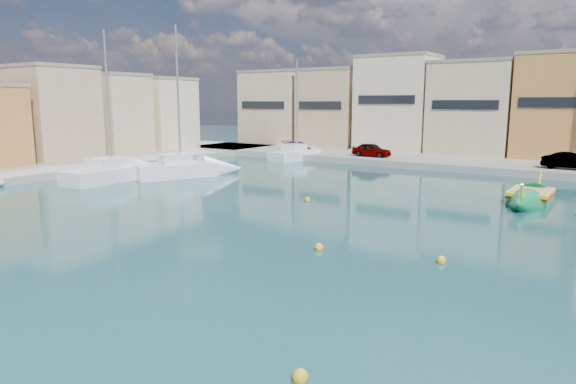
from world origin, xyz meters
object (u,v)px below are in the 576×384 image
Objects in this scene: luzzu_green at (530,198)px; yacht_mid at (129,172)px; yacht_north at (305,155)px; yacht_midnorth at (198,170)px.

yacht_mid is (-27.52, -6.91, 0.18)m from luzzu_green.
yacht_north is at bearing 152.25° from luzzu_green.
yacht_north is 19.67m from yacht_mid.
yacht_mid is at bearing -101.96° from yacht_north.
yacht_mid is at bearing -130.98° from yacht_midnorth.
yacht_midnorth is 5.35m from yacht_mid.
yacht_north is (-23.44, 12.33, 0.14)m from luzzu_green.
yacht_north is 15.22m from yacht_midnorth.
yacht_mid is (-4.08, -19.24, 0.04)m from yacht_north.
yacht_north is at bearing 87.85° from yacht_midnorth.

